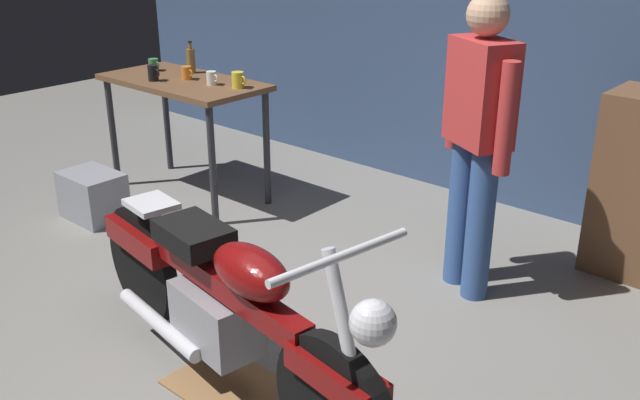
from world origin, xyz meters
name	(u,v)px	position (x,y,z in m)	size (l,w,h in m)	color
ground_plane	(218,361)	(0.00, 0.00, 0.00)	(12.00, 12.00, 0.00)	gray
workbench	(184,94)	(-1.83, 1.33, 0.79)	(1.30, 0.64, 0.90)	brown
motorcycle	(222,303)	(0.19, -0.11, 0.45)	(2.17, 0.67, 1.00)	black
person_standing	(477,136)	(0.53, 1.44, 0.93)	(0.51, 0.37, 1.67)	#345492
drip_tray	(230,387)	(0.20, -0.10, 0.01)	(0.56, 0.40, 0.01)	olive
storage_bin	(93,196)	(-1.98, 0.58, 0.17)	(0.44, 0.32, 0.34)	gray
mug_black_matte	(153,73)	(-1.95, 1.17, 0.96)	(0.11, 0.07, 0.11)	black
mug_green_speckled	(154,65)	(-2.24, 1.38, 0.95)	(0.11, 0.08, 0.09)	#3D7F4C
mug_orange_travel	(187,73)	(-1.81, 1.35, 0.95)	(0.11, 0.07, 0.10)	orange
mug_white_ceramic	(212,78)	(-1.54, 1.36, 0.95)	(0.10, 0.07, 0.10)	white
mug_yellow_tall	(238,80)	(-1.33, 1.42, 0.96)	(0.12, 0.08, 0.11)	yellow
bottle	(191,60)	(-1.96, 1.52, 1.00)	(0.06, 0.06, 0.24)	olive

